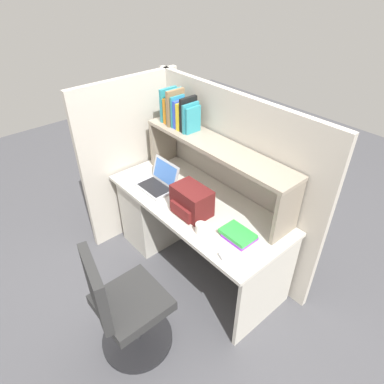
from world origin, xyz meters
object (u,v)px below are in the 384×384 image
Objects in this scene: computer_mouse at (227,255)px; office_chair at (125,311)px; laptop at (159,182)px; backpack at (191,201)px; paper_cup at (201,228)px.

office_chair is at bearing -96.25° from computer_mouse.
backpack is (0.45, -0.02, 0.06)m from laptop.
laptop is 3.03× the size of computer_mouse.
backpack is at bearing -62.95° from office_chair.
laptop is 0.45m from backpack.
paper_cup is 0.76m from office_chair.
laptop is at bearing 169.60° from paper_cup.
laptop is 1.09m from office_chair.
computer_mouse is at bearing -103.40° from office_chair.
laptop is at bearing -38.06° from office_chair.
office_chair is (-0.03, -0.66, -0.38)m from paper_cup.
computer_mouse is (0.96, -0.15, -0.03)m from laptop.
backpack is 3.55× the size of paper_cup.
backpack is 0.53m from computer_mouse.
backpack is at bearing -2.65° from laptop.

